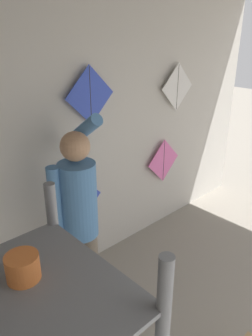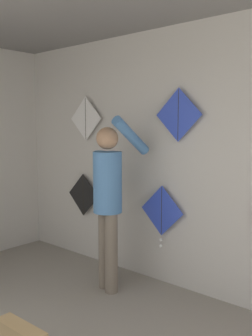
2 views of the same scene
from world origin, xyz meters
name	(u,v)px [view 1 (image 1 of 2)]	position (x,y,z in m)	size (l,w,h in m)	color
back_panel	(77,144)	(0.00, 3.50, 1.40)	(5.65, 0.06, 2.80)	beige
shopkeeper	(78,213)	(-0.42, 2.92, 1.05)	(0.45, 0.59, 1.86)	#726656
kite_1	(79,203)	(-0.08, 3.41, 0.81)	(0.56, 0.04, 0.69)	blue
kite_2	(164,161)	(1.21, 3.41, 0.91)	(0.56, 0.01, 0.56)	pink
kite_4	(90,95)	(0.12, 3.41, 1.87)	(0.56, 0.01, 0.56)	blue
kite_5	(177,87)	(1.40, 3.41, 1.80)	(0.56, 0.01, 0.56)	white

